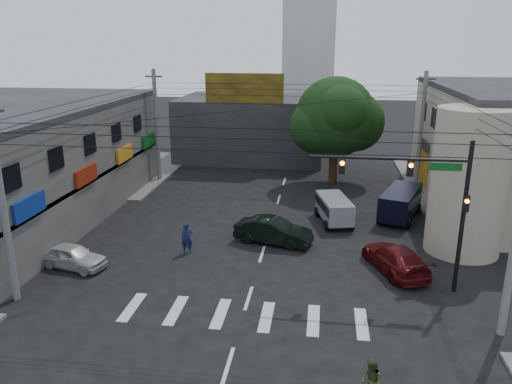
% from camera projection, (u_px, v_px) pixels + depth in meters
% --- Properties ---
extents(ground, '(160.00, 160.00, 0.00)m').
position_uv_depth(ground, '(257.00, 270.00, 25.72)').
color(ground, black).
rests_on(ground, ground).
extents(sidewalk_far_left, '(16.00, 16.00, 0.15)m').
position_uv_depth(sidewalk_far_left, '(87.00, 171.00, 45.09)').
color(sidewalk_far_left, '#514F4C').
rests_on(sidewalk_far_left, ground).
extents(sidewalk_far_right, '(16.00, 16.00, 0.15)m').
position_uv_depth(sidewalk_far_right, '(506.00, 185.00, 40.43)').
color(sidewalk_far_right, '#514F4C').
rests_on(sidewalk_far_right, ground).
extents(corner_column, '(4.00, 4.00, 8.00)m').
position_uv_depth(corner_column, '(469.00, 182.00, 26.92)').
color(corner_column, gray).
rests_on(corner_column, ground).
extents(building_far, '(14.00, 10.00, 6.00)m').
position_uv_depth(building_far, '(252.00, 127.00, 50.01)').
color(building_far, '#232326').
rests_on(building_far, ground).
extents(billboard, '(7.00, 0.30, 2.60)m').
position_uv_depth(billboard, '(244.00, 88.00, 44.12)').
color(billboard, olive).
rests_on(billboard, building_far).
extents(street_tree, '(6.40, 6.40, 8.70)m').
position_uv_depth(street_tree, '(335.00, 117.00, 39.73)').
color(street_tree, black).
rests_on(street_tree, ground).
extents(traffic_gantry, '(7.10, 0.35, 7.20)m').
position_uv_depth(traffic_gantry, '(427.00, 192.00, 22.35)').
color(traffic_gantry, black).
rests_on(traffic_gantry, ground).
extents(utility_pole_near_left, '(0.32, 0.32, 9.20)m').
position_uv_depth(utility_pole_near_left, '(2.00, 203.00, 21.48)').
color(utility_pole_near_left, '#59595B').
rests_on(utility_pole_near_left, ground).
extents(utility_pole_far_left, '(0.32, 0.32, 9.20)m').
position_uv_depth(utility_pole_far_left, '(157.00, 126.00, 40.91)').
color(utility_pole_far_left, '#59595B').
rests_on(utility_pole_far_left, ground).
extents(utility_pole_far_right, '(0.32, 0.32, 9.20)m').
position_uv_depth(utility_pole_far_right, '(421.00, 132.00, 38.19)').
color(utility_pole_far_right, '#59595B').
rests_on(utility_pole_far_right, ground).
extents(dark_sedan, '(3.70, 5.23, 1.48)m').
position_uv_depth(dark_sedan, '(273.00, 231.00, 28.92)').
color(dark_sedan, black).
rests_on(dark_sedan, ground).
extents(white_compact, '(3.10, 4.31, 1.25)m').
position_uv_depth(white_compact, '(73.00, 256.00, 25.82)').
color(white_compact, '#B7B7B3').
rests_on(white_compact, ground).
extents(maroon_sedan, '(5.10, 6.02, 1.37)m').
position_uv_depth(maroon_sedan, '(395.00, 258.00, 25.41)').
color(maroon_sedan, '#490A0D').
rests_on(maroon_sedan, ground).
extents(silver_minivan, '(4.63, 3.43, 1.67)m').
position_uv_depth(silver_minivan, '(334.00, 210.00, 32.16)').
color(silver_minivan, '#97999E').
rests_on(silver_minivan, ground).
extents(navy_van, '(6.08, 4.98, 1.96)m').
position_uv_depth(navy_van, '(400.00, 204.00, 32.89)').
color(navy_van, black).
rests_on(navy_van, ground).
extents(traffic_officer, '(0.90, 0.83, 1.74)m').
position_uv_depth(traffic_officer, '(187.00, 238.00, 27.50)').
color(traffic_officer, '#121740').
rests_on(traffic_officer, ground).
extents(pedestrian_olive, '(1.22, 1.17, 1.58)m').
position_uv_depth(pedestrian_olive, '(371.00, 382.00, 16.07)').
color(pedestrian_olive, '#343D1C').
rests_on(pedestrian_olive, ground).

